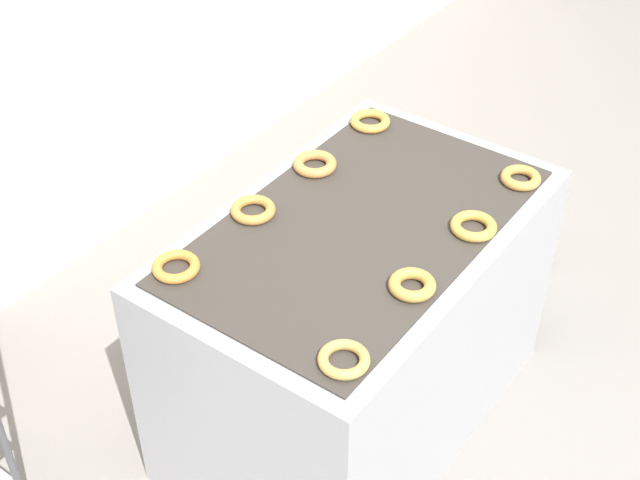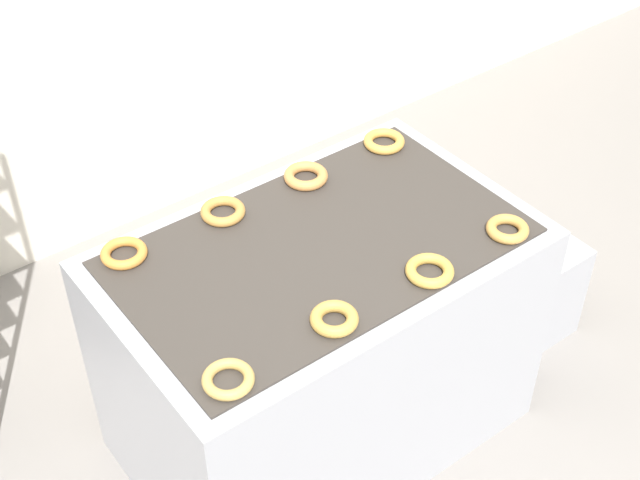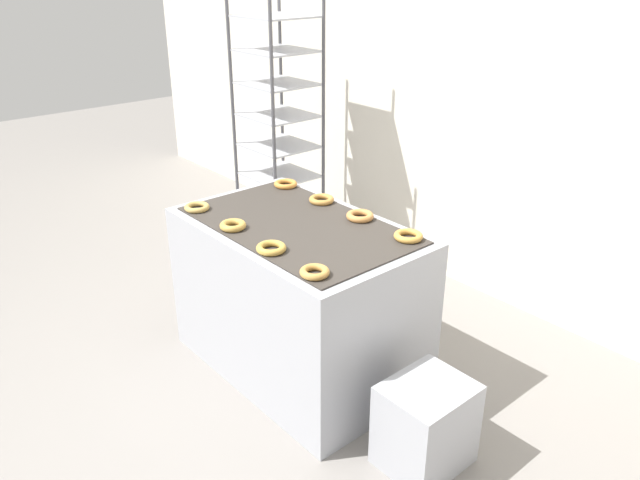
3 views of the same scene
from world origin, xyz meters
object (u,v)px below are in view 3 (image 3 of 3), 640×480
(donut_near_midleft, at_px, (233,225))
(donut_far_right, at_px, (408,236))
(fryer_machine, at_px, (299,297))
(glaze_bin, at_px, (426,425))
(donut_near_right, at_px, (315,272))
(donut_far_midleft, at_px, (322,199))
(donut_far_left, at_px, (286,184))
(donut_near_left, at_px, (197,207))
(baking_rack_cart, at_px, (278,131))
(donut_far_midright, at_px, (360,216))
(donut_near_midright, at_px, (271,248))

(donut_near_midleft, height_order, donut_far_right, donut_near_midleft)
(fryer_machine, relative_size, donut_far_right, 9.24)
(glaze_bin, bearing_deg, donut_near_right, -151.73)
(donut_near_right, xyz_separation_m, donut_far_midleft, (-0.63, 0.58, -0.00))
(glaze_bin, bearing_deg, donut_far_left, 166.41)
(donut_near_left, bearing_deg, glaze_bin, 9.46)
(baking_rack_cart, height_order, donut_far_left, baking_rack_cart)
(donut_far_left, bearing_deg, baking_rack_cart, 145.40)
(donut_far_midright, bearing_deg, fryer_machine, -118.96)
(fryer_machine, height_order, donut_far_left, donut_far_left)
(fryer_machine, height_order, donut_near_left, donut_near_left)
(donut_far_midleft, bearing_deg, fryer_machine, -62.51)
(donut_near_left, relative_size, donut_far_left, 0.98)
(donut_near_midleft, height_order, donut_near_midright, donut_near_midleft)
(glaze_bin, xyz_separation_m, donut_far_midright, (-0.78, 0.33, 0.66))
(donut_near_left, distance_m, donut_far_midleft, 0.67)
(baking_rack_cart, distance_m, donut_near_midleft, 1.51)
(donut_near_midleft, relative_size, donut_near_midright, 0.95)
(donut_near_midleft, bearing_deg, donut_far_right, 40.98)
(fryer_machine, distance_m, donut_near_midleft, 0.55)
(donut_near_left, xyz_separation_m, donut_near_midright, (0.67, -0.01, 0.00))
(donut_far_left, bearing_deg, donut_near_left, -91.63)
(baking_rack_cart, bearing_deg, donut_near_midleft, -45.82)
(donut_near_midleft, distance_m, donut_near_right, 0.64)
(donut_near_right, relative_size, donut_far_midleft, 0.93)
(baking_rack_cart, bearing_deg, donut_near_right, -32.91)
(donut_near_right, height_order, donut_far_midleft, same)
(donut_near_left, bearing_deg, donut_near_right, -0.44)
(donut_near_midright, relative_size, donut_far_left, 1.02)
(fryer_machine, distance_m, donut_far_left, 0.72)
(fryer_machine, relative_size, glaze_bin, 3.13)
(donut_near_left, distance_m, donut_near_midright, 0.67)
(donut_near_midleft, bearing_deg, donut_far_midleft, 88.82)
(donut_near_left, xyz_separation_m, donut_far_right, (0.99, 0.57, 0.00))
(donut_near_left, bearing_deg, baking_rack_cart, 123.33)
(glaze_bin, distance_m, donut_near_midright, 1.04)
(donut_far_left, distance_m, donut_far_midright, 0.64)
(donut_near_right, distance_m, donut_far_left, 1.13)
(fryer_machine, distance_m, donut_far_midleft, 0.55)
(donut_near_midright, bearing_deg, glaze_bin, 17.63)
(donut_near_midleft, distance_m, donut_near_midright, 0.33)
(donut_near_right, xyz_separation_m, donut_far_midright, (-0.32, 0.58, 0.00))
(donut_near_right, xyz_separation_m, donut_far_left, (-0.96, 0.59, -0.00))
(glaze_bin, xyz_separation_m, donut_far_left, (-1.42, 0.34, 0.66))
(glaze_bin, xyz_separation_m, donut_near_midleft, (-1.10, -0.23, 0.66))
(fryer_machine, xyz_separation_m, donut_near_midright, (0.17, -0.29, 0.44))
(glaze_bin, distance_m, donut_far_left, 1.61)
(baking_rack_cart, relative_size, donut_far_midright, 13.13)
(glaze_bin, relative_size, donut_far_midleft, 2.99)
(donut_near_left, distance_m, donut_far_right, 1.14)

